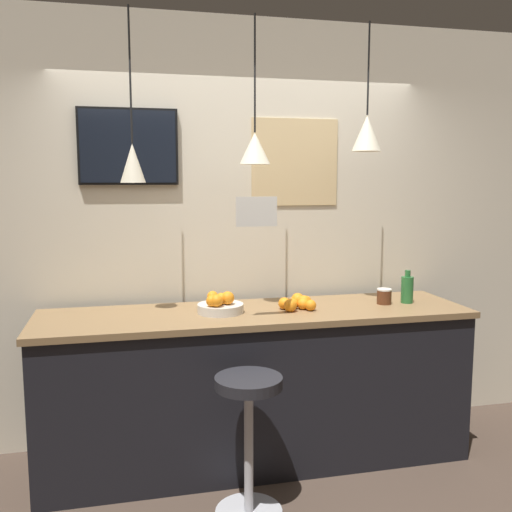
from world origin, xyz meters
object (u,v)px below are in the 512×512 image
mounted_tv (128,147)px  spread_jar (384,296)px  bar_stool (249,419)px  fruit_bowl (220,305)px  juice_bottle (407,289)px

mounted_tv → spread_jar: bearing=-14.3°
bar_stool → spread_jar: (1.06, 0.60, 0.50)m
bar_stool → fruit_bowl: size_ratio=2.70×
bar_stool → mounted_tv: bearing=119.5°
spread_jar → juice_bottle: bearing=0.0°
juice_bottle → spread_jar: (-0.17, -0.00, -0.04)m
bar_stool → mounted_tv: mounted_tv is taller
juice_bottle → spread_jar: 0.17m
bar_stool → mounted_tv: size_ratio=1.21×
fruit_bowl → juice_bottle: (1.28, 0.01, 0.05)m
mounted_tv → fruit_bowl: bearing=-39.1°
spread_jar → mounted_tv: mounted_tv is taller
juice_bottle → mounted_tv: size_ratio=0.35×
fruit_bowl → juice_bottle: size_ratio=1.30×
bar_stool → juice_bottle: (1.23, 0.60, 0.54)m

